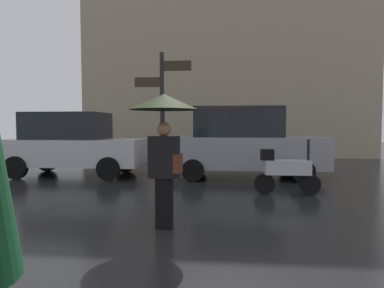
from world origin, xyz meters
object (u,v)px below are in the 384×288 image
object	(u,v)px
parked_car_left	(242,143)
street_signpost	(162,113)
pedestrian_with_umbrella	(164,122)
parked_car_right	(72,144)
parked_scooter	(285,170)

from	to	relation	value
parked_car_left	street_signpost	world-z (taller)	street_signpost
street_signpost	pedestrian_with_umbrella	bearing A→B (deg)	-78.40
pedestrian_with_umbrella	parked_car_right	world-z (taller)	pedestrian_with_umbrella
street_signpost	parked_car_right	bearing A→B (deg)	134.79
parked_scooter	street_signpost	distance (m)	3.07
street_signpost	parked_scooter	bearing A→B (deg)	25.74
pedestrian_with_umbrella	parked_car_left	bearing A→B (deg)	-126.49
pedestrian_with_umbrella	street_signpost	bearing A→B (deg)	-98.44
parked_scooter	street_signpost	world-z (taller)	street_signpost
pedestrian_with_umbrella	street_signpost	distance (m)	1.40
parked_car_left	parked_car_right	bearing A→B (deg)	-0.43
parked_car_right	street_signpost	distance (m)	4.98
parked_car_right	parked_car_left	bearing A→B (deg)	-5.23
pedestrian_with_umbrella	parked_car_left	world-z (taller)	parked_car_left
parked_scooter	street_signpost	xyz separation A→B (m)	(-2.54, -1.22, 1.21)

